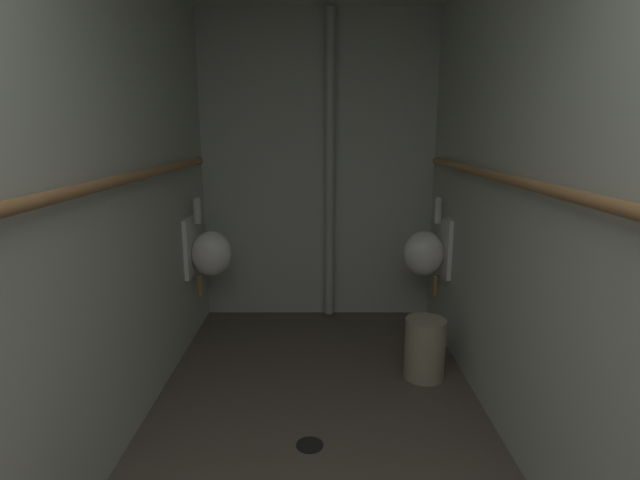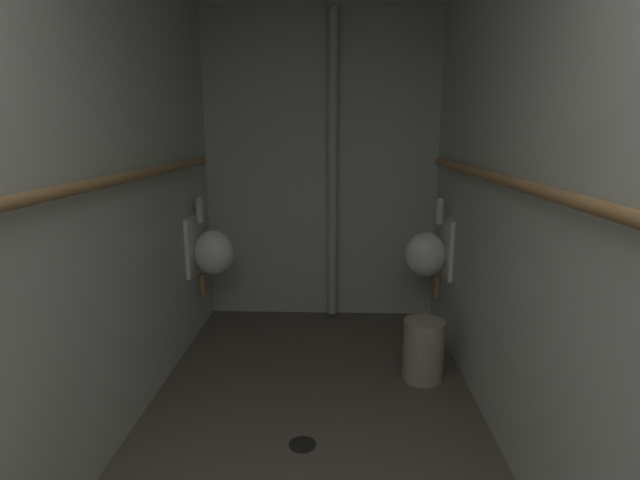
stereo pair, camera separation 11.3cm
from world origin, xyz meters
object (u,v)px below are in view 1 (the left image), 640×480
Objects in this scene: urinal_right_mid at (426,252)px; urinal_left_mid at (208,252)px; standpipe_back_wall at (329,170)px; waste_bin at (424,348)px; floor_drain at (309,445)px.

urinal_left_mid is at bearing -179.98° from urinal_right_mid.
urinal_right_mid is 0.31× the size of standpipe_back_wall.
urinal_left_mid is at bearing 157.66° from waste_bin.
urinal_right_mid is at bearing 57.53° from floor_drain.
floor_drain is (-0.13, -1.79, -1.25)m from standpipe_back_wall.
urinal_left_mid is 1.69m from floor_drain.
standpipe_back_wall is 17.54× the size of floor_drain.
standpipe_back_wall is 2.19m from floor_drain.
urinal_left_mid is 5.39× the size of floor_drain.
floor_drain is (-0.85, -1.33, -0.68)m from urinal_right_mid.
urinal_right_mid is (1.63, 0.00, 0.00)m from urinal_left_mid.
urinal_left_mid is 1.91× the size of waste_bin.
urinal_left_mid is 1.17m from standpipe_back_wall.
urinal_right_mid is 1.91× the size of waste_bin.
urinal_left_mid is 0.31× the size of standpipe_back_wall.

